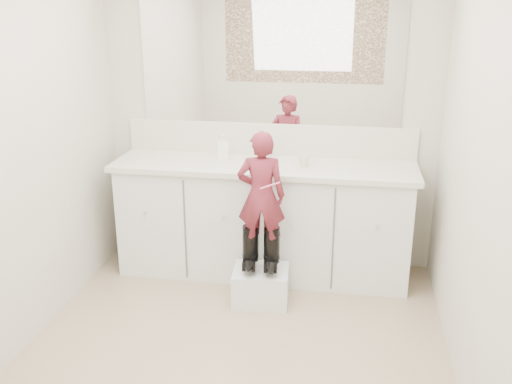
# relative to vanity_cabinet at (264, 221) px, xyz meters

# --- Properties ---
(floor) EXTENTS (3.00, 3.00, 0.00)m
(floor) POSITION_rel_vanity_cabinet_xyz_m (0.00, -1.23, -0.42)
(floor) COLOR #8E725D
(floor) RESTS_ON ground
(wall_back) EXTENTS (2.60, 0.00, 2.60)m
(wall_back) POSITION_rel_vanity_cabinet_xyz_m (0.00, 0.27, 0.77)
(wall_back) COLOR beige
(wall_back) RESTS_ON floor
(wall_front) EXTENTS (2.60, 0.00, 2.60)m
(wall_front) POSITION_rel_vanity_cabinet_xyz_m (0.00, -2.73, 0.77)
(wall_front) COLOR beige
(wall_front) RESTS_ON floor
(wall_left) EXTENTS (0.00, 3.00, 3.00)m
(wall_left) POSITION_rel_vanity_cabinet_xyz_m (-1.30, -1.23, 0.78)
(wall_left) COLOR beige
(wall_left) RESTS_ON floor
(wall_right) EXTENTS (0.00, 3.00, 3.00)m
(wall_right) POSITION_rel_vanity_cabinet_xyz_m (1.30, -1.23, 0.78)
(wall_right) COLOR beige
(wall_right) RESTS_ON floor
(vanity_cabinet) EXTENTS (2.20, 0.55, 0.85)m
(vanity_cabinet) POSITION_rel_vanity_cabinet_xyz_m (0.00, 0.00, 0.00)
(vanity_cabinet) COLOR silver
(vanity_cabinet) RESTS_ON floor
(countertop) EXTENTS (2.28, 0.58, 0.04)m
(countertop) POSITION_rel_vanity_cabinet_xyz_m (0.00, -0.01, 0.45)
(countertop) COLOR beige
(countertop) RESTS_ON vanity_cabinet
(backsplash) EXTENTS (2.28, 0.03, 0.25)m
(backsplash) POSITION_rel_vanity_cabinet_xyz_m (0.00, 0.26, 0.59)
(backsplash) COLOR beige
(backsplash) RESTS_ON countertop
(mirror) EXTENTS (2.00, 0.02, 1.00)m
(mirror) POSITION_rel_vanity_cabinet_xyz_m (0.00, 0.26, 1.22)
(mirror) COLOR white
(mirror) RESTS_ON wall_back
(dot_panel) EXTENTS (2.00, 0.01, 1.20)m
(dot_panel) POSITION_rel_vanity_cabinet_xyz_m (0.00, -2.71, 1.22)
(dot_panel) COLOR #472819
(dot_panel) RESTS_ON wall_front
(faucet) EXTENTS (0.08, 0.08, 0.10)m
(faucet) POSITION_rel_vanity_cabinet_xyz_m (0.00, 0.15, 0.52)
(faucet) COLOR silver
(faucet) RESTS_ON countertop
(cup) EXTENTS (0.12, 0.12, 0.08)m
(cup) POSITION_rel_vanity_cabinet_xyz_m (0.30, -0.02, 0.51)
(cup) COLOR beige
(cup) RESTS_ON countertop
(soap_bottle) EXTENTS (0.11, 0.11, 0.19)m
(soap_bottle) POSITION_rel_vanity_cabinet_xyz_m (-0.33, 0.08, 0.56)
(soap_bottle) COLOR white
(soap_bottle) RESTS_ON countertop
(step_stool) EXTENTS (0.41, 0.35, 0.25)m
(step_stool) POSITION_rel_vanity_cabinet_xyz_m (0.06, -0.49, -0.30)
(step_stool) COLOR silver
(step_stool) RESTS_ON floor
(boot_left) EXTENTS (0.13, 0.22, 0.32)m
(boot_left) POSITION_rel_vanity_cabinet_xyz_m (-0.02, -0.48, -0.02)
(boot_left) COLOR black
(boot_left) RESTS_ON step_stool
(boot_right) EXTENTS (0.13, 0.22, 0.32)m
(boot_right) POSITION_rel_vanity_cabinet_xyz_m (0.13, -0.48, -0.02)
(boot_right) COLOR black
(boot_right) RESTS_ON step_stool
(toddler) EXTENTS (0.34, 0.24, 0.90)m
(toddler) POSITION_rel_vanity_cabinet_xyz_m (0.06, -0.48, 0.37)
(toddler) COLOR #AA3448
(toddler) RESTS_ON step_stool
(toothbrush) EXTENTS (0.14, 0.02, 0.06)m
(toothbrush) POSITION_rel_vanity_cabinet_xyz_m (0.13, -0.55, 0.47)
(toothbrush) COLOR pink
(toothbrush) RESTS_ON toddler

